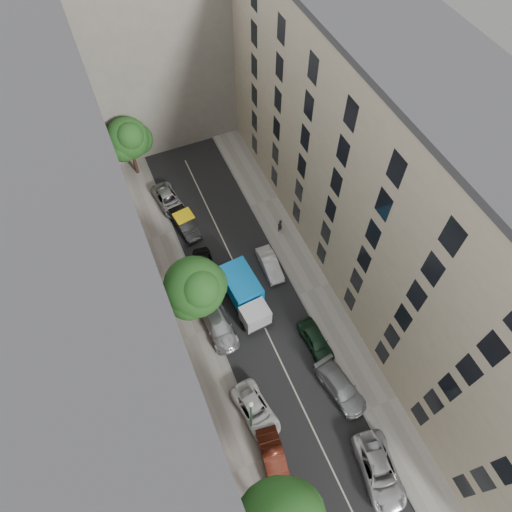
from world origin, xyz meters
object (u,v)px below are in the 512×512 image
car_right_0 (379,471)px  car_left_6 (168,200)px  car_left_2 (255,410)px  car_right_1 (341,387)px  car_right_2 (316,340)px  car_left_1 (274,459)px  tree_far (129,140)px  car_left_5 (185,223)px  lamp_post (251,414)px  tree_mid (196,289)px  car_left_3 (218,325)px  car_right_3 (270,264)px  tarp_truck (245,294)px  car_left_4 (205,269)px  pedestrian (280,226)px

car_right_0 → car_left_6: bearing=111.4°
car_left_2 → car_right_0: (6.27, -7.20, 0.09)m
car_right_1 → car_right_2: car_right_1 is taller
car_left_1 → tree_far: 31.57m
car_left_5 → lamp_post: size_ratio=0.69×
tree_far → car_left_6: bearing=-72.2°
car_left_6 → car_right_1: size_ratio=0.95×
car_left_5 → tree_mid: bearing=-108.0°
car_left_2 → car_left_3: 7.60m
car_right_3 → car_left_3: bearing=-147.5°
car_left_5 → car_left_6: car_left_5 is taller
tree_mid → lamp_post: bearing=-88.3°
car_right_1 → tree_far: bearing=96.7°
tarp_truck → car_left_5: (-2.20, 9.82, -0.78)m
car_left_6 → car_right_3: size_ratio=1.18×
car_left_4 → pedestrian: bearing=20.8°
car_left_4 → car_right_0: (5.60, -20.40, 0.00)m
car_left_1 → pedestrian: bearing=71.3°
car_right_0 → car_right_1: car_right_0 is taller
car_left_4 → car_left_6: (-0.59, 9.20, -0.10)m
car_left_3 → car_left_5: car_left_3 is taller
car_left_5 → car_right_1: size_ratio=0.90×
car_left_4 → car_right_3: size_ratio=1.11×
car_right_2 → pedestrian: 11.88m
car_left_2 → tree_far: tree_far is taller
car_left_5 → tree_far: tree_far is taller
pedestrian → tree_far: bearing=-74.9°
car_right_2 → car_right_3: car_right_2 is taller
tarp_truck → tree_far: size_ratio=0.90×
car_left_3 → tree_far: bearing=92.0°
car_right_1 → lamp_post: size_ratio=0.77×
car_left_6 → car_right_1: bearing=-81.4°
car_left_1 → car_left_2: bearing=95.2°
car_left_6 → pedestrian: pedestrian is taller
car_left_2 → car_left_6: size_ratio=1.02×
car_left_6 → tree_mid: (-1.12, -13.34, 4.40)m
car_right_1 → car_right_3: 12.41m
car_left_3 → car_right_3: 7.44m
car_left_3 → car_right_1: size_ratio=1.04×
car_right_3 → tree_mid: bearing=-160.5°
tarp_truck → tree_far: (-4.48, 18.71, 3.11)m
car_left_5 → car_right_0: 26.60m
car_left_2 → pedestrian: bearing=51.2°
car_left_5 → car_left_6: 3.65m
car_left_3 → car_left_4: (0.80, 5.60, 0.01)m
car_right_1 → car_left_2: bearing=162.1°
lamp_post → car_left_2: bearing=52.7°
tarp_truck → car_left_6: bearing=96.9°
car_left_1 → car_left_6: 26.00m
car_right_0 → pedestrian: bearing=92.9°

